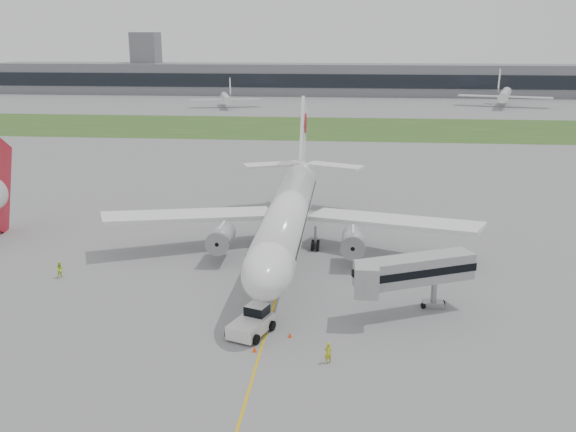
# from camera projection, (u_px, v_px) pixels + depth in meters

# --- Properties ---
(ground) EXTENTS (600.00, 600.00, 0.00)m
(ground) POSITION_uv_depth(u_px,v_px,m) (285.00, 267.00, 76.97)
(ground) COLOR gray
(ground) RESTS_ON ground
(apron_markings) EXTENTS (70.00, 70.00, 0.04)m
(apron_markings) POSITION_uv_depth(u_px,v_px,m) (281.00, 283.00, 72.18)
(apron_markings) COLOR gold
(apron_markings) RESTS_ON ground
(grass_strip) EXTENTS (600.00, 50.00, 0.02)m
(grass_strip) POSITION_uv_depth(u_px,v_px,m) (326.00, 128.00, 191.86)
(grass_strip) COLOR #2C4D1D
(grass_strip) RESTS_ON ground
(terminal_building) EXTENTS (320.00, 22.30, 14.00)m
(terminal_building) POSITION_uv_depth(u_px,v_px,m) (336.00, 79.00, 295.15)
(terminal_building) COLOR slate
(terminal_building) RESTS_ON ground
(control_tower) EXTENTS (12.00, 12.00, 56.00)m
(control_tower) POSITION_uv_depth(u_px,v_px,m) (148.00, 93.00, 307.60)
(control_tower) COLOR slate
(control_tower) RESTS_ON ground
(airliner) EXTENTS (48.13, 53.95, 17.88)m
(airliner) POSITION_uv_depth(u_px,v_px,m) (289.00, 211.00, 80.09)
(airliner) COLOR white
(airliner) RESTS_ON ground
(pushback_tug) EXTENTS (4.45, 5.38, 2.43)m
(pushback_tug) POSITION_uv_depth(u_px,v_px,m) (252.00, 322.00, 59.75)
(pushback_tug) COLOR silver
(pushback_tug) RESTS_ON ground
(jet_bridge) EXTENTS (12.45, 8.59, 6.06)m
(jet_bridge) POSITION_uv_depth(u_px,v_px,m) (408.00, 272.00, 62.87)
(jet_bridge) COLOR gray
(jet_bridge) RESTS_ON ground
(safety_cone_left) EXTENTS (0.40, 0.40, 0.55)m
(safety_cone_left) POSITION_uv_depth(u_px,v_px,m) (255.00, 349.00, 56.36)
(safety_cone_left) COLOR #FF470D
(safety_cone_left) RESTS_ON ground
(safety_cone_right) EXTENTS (0.36, 0.36, 0.50)m
(safety_cone_right) POSITION_uv_depth(u_px,v_px,m) (290.00, 335.00, 59.03)
(safety_cone_right) COLOR #FF470D
(safety_cone_right) RESTS_ON ground
(ground_crew_near) EXTENTS (0.84, 0.72, 1.94)m
(ground_crew_near) POSITION_uv_depth(u_px,v_px,m) (328.00, 352.00, 54.27)
(ground_crew_near) COLOR gold
(ground_crew_near) RESTS_ON ground
(ground_crew_far) EXTENTS (1.17, 1.18, 1.92)m
(ground_crew_far) POSITION_uv_depth(u_px,v_px,m) (60.00, 270.00, 73.37)
(ground_crew_far) COLOR #C7F629
(ground_crew_far) RESTS_ON ground
(distant_aircraft_left) EXTENTS (31.67, 29.43, 10.18)m
(distant_aircraft_left) POSITION_uv_depth(u_px,v_px,m) (226.00, 107.00, 245.96)
(distant_aircraft_left) COLOR white
(distant_aircraft_left) RESTS_ON ground
(distant_aircraft_right) EXTENTS (41.62, 38.73, 13.31)m
(distant_aircraft_right) POSITION_uv_depth(u_px,v_px,m) (504.00, 107.00, 248.20)
(distant_aircraft_right) COLOR white
(distant_aircraft_right) RESTS_ON ground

